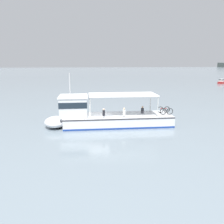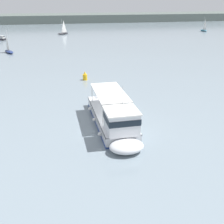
# 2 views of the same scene
# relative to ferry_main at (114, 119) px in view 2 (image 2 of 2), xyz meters

# --- Properties ---
(ground_plane) EXTENTS (400.00, 400.00, 0.00)m
(ground_plane) POSITION_rel_ferry_main_xyz_m (-0.15, -0.49, -1.02)
(ground_plane) COLOR gray
(distant_shoreline) EXTENTS (400.00, 28.00, 4.09)m
(distant_shoreline) POSITION_rel_ferry_main_xyz_m (-0.15, 139.25, 1.03)
(distant_shoreline) COLOR #515B56
(distant_shoreline) RESTS_ON ground
(ferry_main) EXTENTS (3.62, 12.89, 5.32)m
(ferry_main) POSITION_rel_ferry_main_xyz_m (0.00, 0.00, 0.00)
(ferry_main) COLOR silver
(ferry_main) RESTS_ON ground
(sailboat_mid_channel) EXTENTS (1.64, 4.86, 5.40)m
(sailboat_mid_channel) POSITION_rel_ferry_main_xyz_m (54.45, 78.61, -0.47)
(sailboat_mid_channel) COLOR teal
(sailboat_mid_channel) RESTS_ON ground
(sailboat_far_right) EXTENTS (3.10, 4.97, 5.40)m
(sailboat_far_right) POSITION_rel_ferry_main_xyz_m (-15.40, 45.59, -0.47)
(sailboat_far_right) COLOR navy
(sailboat_far_right) RESTS_ON ground
(motorboat_outer_anchorage) EXTENTS (3.69, 3.13, 1.26)m
(motorboat_outer_anchorage) POSITION_rel_ferry_main_xyz_m (-20.60, 69.15, -0.47)
(motorboat_outer_anchorage) COLOR #232328
(motorboat_outer_anchorage) RESTS_ON ground
(sailboat_near_starboard) EXTENTS (4.73, 3.92, 5.40)m
(sailboat_near_starboard) POSITION_rel_ferry_main_xyz_m (-0.79, 80.38, -0.47)
(sailboat_near_starboard) COLOR #232328
(sailboat_near_starboard) RESTS_ON ground
(channel_buoy) EXTENTS (0.70, 0.70, 1.40)m
(channel_buoy) POSITION_rel_ferry_main_xyz_m (-0.61, 18.28, -0.45)
(channel_buoy) COLOR gold
(channel_buoy) RESTS_ON ground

